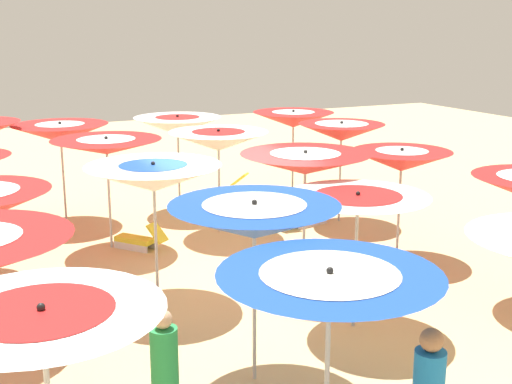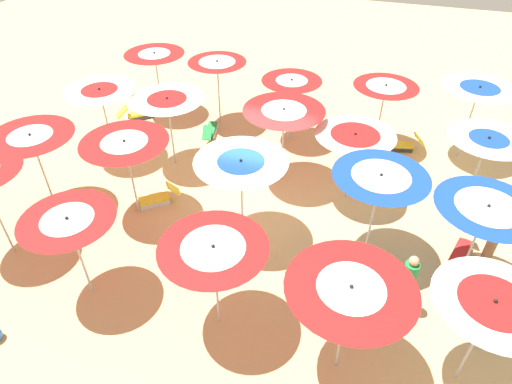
% 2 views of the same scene
% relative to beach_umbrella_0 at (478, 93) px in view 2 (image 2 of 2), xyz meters
% --- Properties ---
extents(ground, '(42.91, 42.91, 0.04)m').
position_rel_beach_umbrella_0_xyz_m(ground, '(-4.28, 5.46, -2.25)').
color(ground, '#D1B57F').
extents(beach_umbrella_0, '(2.15, 2.15, 2.46)m').
position_rel_beach_umbrella_0_xyz_m(beach_umbrella_0, '(0.00, 0.00, 0.00)').
color(beach_umbrella_0, '#B2B2B7').
rests_on(beach_umbrella_0, ground).
extents(beach_umbrella_1, '(2.01, 2.01, 2.23)m').
position_rel_beach_umbrella_0_xyz_m(beach_umbrella_1, '(-0.18, 2.64, -0.25)').
color(beach_umbrella_1, '#B2B2B7').
rests_on(beach_umbrella_1, ground).
extents(beach_umbrella_2, '(1.93, 1.93, 2.20)m').
position_rel_beach_umbrella_0_xyz_m(beach_umbrella_2, '(-0.62, 5.51, -0.28)').
color(beach_umbrella_2, '#B2B2B7').
rests_on(beach_umbrella_2, ground).
extents(beach_umbrella_3, '(1.97, 1.97, 2.36)m').
position_rel_beach_umbrella_0_xyz_m(beach_umbrella_3, '(-0.30, 8.16, -0.11)').
color(beach_umbrella_3, '#B2B2B7').
rests_on(beach_umbrella_3, ground).
extents(beach_umbrella_4, '(2.09, 2.09, 2.36)m').
position_rel_beach_umbrella_0_xyz_m(beach_umbrella_4, '(-0.27, 10.50, -0.12)').
color(beach_umbrella_4, '#B2B2B7').
rests_on(beach_umbrella_4, ground).
extents(beach_umbrella_5, '(2.01, 2.01, 2.35)m').
position_rel_beach_umbrella_0_xyz_m(beach_umbrella_5, '(-2.76, -0.05, -0.15)').
color(beach_umbrella_5, '#B2B2B7').
rests_on(beach_umbrella_5, ground).
extents(beach_umbrella_6, '(2.13, 2.13, 2.13)m').
position_rel_beach_umbrella_0_xyz_m(beach_umbrella_6, '(-3.20, 3.16, -0.30)').
color(beach_umbrella_6, '#B2B2B7').
rests_on(beach_umbrella_6, ground).
extents(beach_umbrella_7, '(2.27, 2.27, 2.40)m').
position_rel_beach_umbrella_0_xyz_m(beach_umbrella_7, '(-2.96, 5.16, -0.07)').
color(beach_umbrella_7, '#B2B2B7').
rests_on(beach_umbrella_7, ground).
extents(beach_umbrella_8, '(2.16, 2.16, 2.31)m').
position_rel_beach_umbrella_0_xyz_m(beach_umbrella_8, '(-3.16, 8.59, -0.18)').
color(beach_umbrella_8, '#B2B2B7').
rests_on(beach_umbrella_8, ground).
extents(beach_umbrella_9, '(2.11, 2.11, 2.39)m').
position_rel_beach_umbrella_0_xyz_m(beach_umbrella_9, '(-3.35, 10.68, -0.11)').
color(beach_umbrella_9, '#B2B2B7').
rests_on(beach_umbrella_9, ground).
extents(beach_umbrella_10, '(2.16, 2.16, 2.31)m').
position_rel_beach_umbrella_0_xyz_m(beach_umbrella_10, '(-5.53, 0.17, -0.13)').
color(beach_umbrella_10, '#B2B2B7').
rests_on(beach_umbrella_10, ground).
extents(beach_umbrella_11, '(2.15, 2.15, 2.42)m').
position_rel_beach_umbrella_0_xyz_m(beach_umbrella_11, '(-5.27, 2.36, -0.07)').
color(beach_umbrella_11, '#B2B2B7').
rests_on(beach_umbrella_11, ground).
extents(beach_umbrella_12, '(2.22, 2.22, 2.37)m').
position_rel_beach_umbrella_0_xyz_m(beach_umbrella_12, '(-5.58, 5.49, -0.13)').
color(beach_umbrella_12, '#B2B2B7').
rests_on(beach_umbrella_12, ground).
extents(beach_umbrella_13, '(2.21, 2.21, 2.33)m').
position_rel_beach_umbrella_0_xyz_m(beach_umbrella_13, '(-5.61, 8.53, -0.10)').
color(beach_umbrella_13, '#B2B2B7').
rests_on(beach_umbrella_13, ground).
extents(beach_umbrella_14, '(2.18, 2.18, 2.35)m').
position_rel_beach_umbrella_0_xyz_m(beach_umbrella_14, '(-6.09, 10.92, -0.14)').
color(beach_umbrella_14, '#B2B2B7').
rests_on(beach_umbrella_14, ground).
extents(beach_umbrella_15, '(1.99, 1.99, 2.38)m').
position_rel_beach_umbrella_0_xyz_m(beach_umbrella_15, '(-8.13, 0.31, -0.12)').
color(beach_umbrella_15, '#B2B2B7').
rests_on(beach_umbrella_15, ground).
extents(beach_umbrella_16, '(2.24, 2.24, 2.40)m').
position_rel_beach_umbrella_0_xyz_m(beach_umbrella_16, '(-8.55, 2.55, -0.10)').
color(beach_umbrella_16, '#B2B2B7').
rests_on(beach_umbrella_16, ground).
extents(beach_umbrella_17, '(2.09, 2.09, 2.31)m').
position_rel_beach_umbrella_0_xyz_m(beach_umbrella_17, '(-8.29, 5.10, -0.19)').
color(beach_umbrella_17, '#B2B2B7').
rests_on(beach_umbrella_17, ground).
extents(beach_umbrella_18, '(1.93, 1.93, 2.28)m').
position_rel_beach_umbrella_0_xyz_m(beach_umbrella_18, '(-8.42, 8.16, -0.18)').
color(beach_umbrella_18, '#B2B2B7').
rests_on(beach_umbrella_18, ground).
extents(lounger_0, '(1.33, 0.57, 0.59)m').
position_rel_beach_umbrella_0_xyz_m(lounger_0, '(-1.22, 8.16, -2.02)').
color(lounger_0, silver).
rests_on(lounger_0, ground).
extents(lounger_1, '(0.61, 1.29, 0.63)m').
position_rel_beach_umbrella_0_xyz_m(lounger_1, '(-0.19, 1.77, -2.02)').
color(lounger_1, '#333338').
rests_on(lounger_1, ground).
extents(lounger_2, '(0.97, 1.12, 0.60)m').
position_rel_beach_umbrella_0_xyz_m(lounger_2, '(-5.13, 8.18, -2.02)').
color(lounger_2, silver).
rests_on(lounger_2, ground).
extents(lounger_3, '(1.22, 0.69, 0.67)m').
position_rel_beach_umbrella_0_xyz_m(lounger_3, '(-4.66, 0.09, -2.01)').
color(lounger_3, olive).
rests_on(lounger_3, ground).
extents(lounger_4, '(1.15, 1.18, 0.59)m').
position_rel_beach_umbrella_0_xyz_m(lounger_4, '(-0.97, 11.16, -2.02)').
color(lounger_4, '#333338').
rests_on(lounger_4, ground).
extents(beachgoer_0, '(0.30, 0.30, 1.79)m').
position_rel_beach_umbrella_0_xyz_m(beachgoer_0, '(-4.79, -0.44, -1.28)').
color(beachgoer_0, '#A3704C').
rests_on(beachgoer_0, ground).
extents(beachgoer_1, '(0.30, 0.30, 1.61)m').
position_rel_beach_umbrella_0_xyz_m(beachgoer_1, '(-6.77, 1.44, -1.39)').
color(beachgoer_1, '#D8A87F').
rests_on(beachgoer_1, ground).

